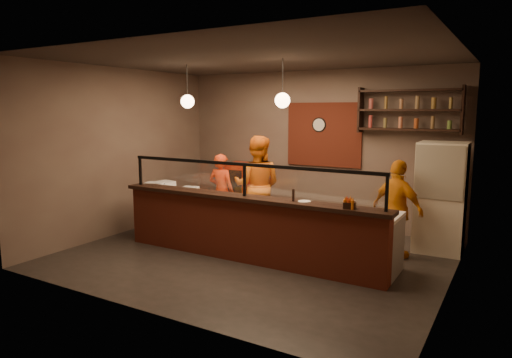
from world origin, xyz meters
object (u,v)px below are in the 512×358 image
Objects in this scene: condiment_caddy at (350,205)px; wall_clock at (319,125)px; cook_mid at (257,186)px; cook_right at (397,209)px; cook_left at (221,192)px; pizza_dough at (236,199)px; fridge at (441,197)px; red_cooler at (241,190)px; pepper_mill at (293,195)px.

wall_clock is at bearing 120.07° from condiment_caddy.
cook_mid is 2.68m from cook_right.
cook_right reaches higher than cook_left.
wall_clock is 0.16× the size of cook_mid.
cook_right is 2.67m from pizza_dough.
cook_mid reaches higher than fridge.
fridge reaches higher than cook_left.
cook_left is 0.80× the size of cook_mid.
red_cooler is at bearing -81.04° from cook_left.
cook_right is 0.86× the size of fridge.
condiment_caddy is at bearing -38.95° from red_cooler.
wall_clock is 0.19× the size of cook_right.
red_cooler is at bearing 135.36° from pepper_mill.
cook_left is at bearing 134.33° from pizza_dough.
cook_right is at bearing -18.06° from red_cooler.
wall_clock reaches higher than cook_right.
wall_clock is 0.57× the size of pizza_dough.
cook_right is 1.87m from pepper_mill.
cook_left is 3.49m from cook_right.
pepper_mill is (-1.76, -2.09, 0.21)m from fridge.
red_cooler is 7.73× the size of condiment_caddy.
cook_right is at bearing 178.10° from cook_left.
condiment_caddy is at bearing 153.37° from cook_left.
red_cooler is 6.99× the size of pepper_mill.
fridge is at bearing -103.14° from cook_right.
pepper_mill is at bearing -131.40° from fridge.
cook_left is at bearing -81.80° from red_cooler.
fridge is 3.48m from pizza_dough.
fridge reaches higher than pizza_dough.
wall_clock is at bearing 105.05° from pepper_mill.
pepper_mill is at bearing 174.53° from condiment_caddy.
cook_right reaches higher than pizza_dough.
pizza_dough is 2.20m from condiment_caddy.
red_cooler is 4.22m from condiment_caddy.
wall_clock is 3.41m from condiment_caddy.
cook_mid is 2.06m from pepper_mill.
cook_right is 0.91m from fridge.
cook_right is 3.08× the size of pizza_dough.
cook_mid is 1.44m from red_cooler.
red_cooler is 3.49m from pepper_mill.
condiment_caddy is at bearing 129.22° from cook_mid.
red_cooler is at bearing 8.44° from cook_right.
wall_clock is 2.83m from fridge.
cook_left is 2.70m from pepper_mill.
wall_clock reaches higher than cook_mid.
condiment_caddy is (1.63, -2.82, -1.00)m from wall_clock.
fridge reaches higher than cook_right.
pepper_mill is (1.46, -1.44, 0.19)m from cook_mid.
cook_left is 8.61× the size of pepper_mill.
cook_left is at bearing 23.85° from cook_right.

